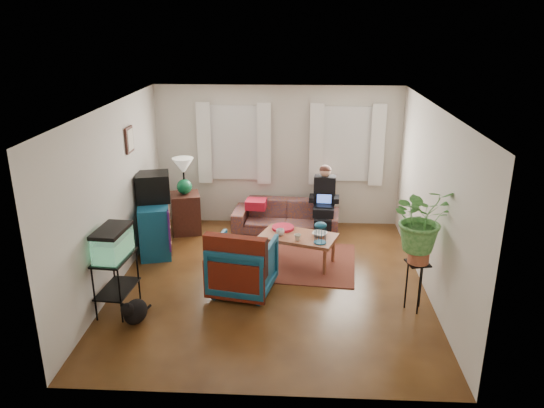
# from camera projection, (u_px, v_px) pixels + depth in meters

# --- Properties ---
(floor) EXTENTS (4.50, 5.00, 0.01)m
(floor) POSITION_uv_depth(u_px,v_px,m) (271.00, 282.00, 7.89)
(floor) COLOR #4F2B14
(floor) RESTS_ON ground
(ceiling) EXTENTS (4.50, 5.00, 0.01)m
(ceiling) POSITION_uv_depth(u_px,v_px,m) (270.00, 107.00, 7.02)
(ceiling) COLOR white
(ceiling) RESTS_ON wall_back
(wall_back) EXTENTS (4.50, 0.01, 2.60)m
(wall_back) POSITION_uv_depth(u_px,v_px,m) (278.00, 156.00, 9.81)
(wall_back) COLOR silver
(wall_back) RESTS_ON floor
(wall_front) EXTENTS (4.50, 0.01, 2.60)m
(wall_front) POSITION_uv_depth(u_px,v_px,m) (256.00, 284.00, 5.10)
(wall_front) COLOR silver
(wall_front) RESTS_ON floor
(wall_left) EXTENTS (0.01, 5.00, 2.60)m
(wall_left) POSITION_uv_depth(u_px,v_px,m) (113.00, 197.00, 7.56)
(wall_left) COLOR silver
(wall_left) RESTS_ON floor
(wall_right) EXTENTS (0.01, 5.00, 2.60)m
(wall_right) POSITION_uv_depth(u_px,v_px,m) (432.00, 203.00, 7.34)
(wall_right) COLOR silver
(wall_right) RESTS_ON floor
(window_left) EXTENTS (1.08, 0.04, 1.38)m
(window_left) POSITION_uv_depth(u_px,v_px,m) (235.00, 143.00, 9.75)
(window_left) COLOR white
(window_left) RESTS_ON wall_back
(window_right) EXTENTS (1.08, 0.04, 1.38)m
(window_right) POSITION_uv_depth(u_px,v_px,m) (346.00, 144.00, 9.64)
(window_right) COLOR white
(window_right) RESTS_ON wall_back
(curtains_left) EXTENTS (1.36, 0.06, 1.50)m
(curtains_left) POSITION_uv_depth(u_px,v_px,m) (234.00, 144.00, 9.67)
(curtains_left) COLOR white
(curtains_left) RESTS_ON wall_back
(curtains_right) EXTENTS (1.36, 0.06, 1.50)m
(curtains_right) POSITION_uv_depth(u_px,v_px,m) (347.00, 145.00, 9.57)
(curtains_right) COLOR white
(curtains_right) RESTS_ON wall_back
(picture_frame) EXTENTS (0.04, 0.32, 0.40)m
(picture_frame) POSITION_uv_depth(u_px,v_px,m) (130.00, 140.00, 8.15)
(picture_frame) COLOR #3D2616
(picture_frame) RESTS_ON wall_left
(area_rug) EXTENTS (2.14, 1.78, 0.01)m
(area_rug) POSITION_uv_depth(u_px,v_px,m) (292.00, 261.00, 8.56)
(area_rug) COLOR maroon
(area_rug) RESTS_ON floor
(sofa) EXTENTS (1.97, 0.90, 0.75)m
(sofa) POSITION_uv_depth(u_px,v_px,m) (286.00, 212.00, 9.68)
(sofa) COLOR brown
(sofa) RESTS_ON floor
(seated_person) EXTENTS (0.52, 0.62, 1.14)m
(seated_person) POSITION_uv_depth(u_px,v_px,m) (324.00, 203.00, 9.53)
(seated_person) COLOR black
(seated_person) RESTS_ON sofa
(side_table) EXTENTS (0.62, 0.62, 0.73)m
(side_table) POSITION_uv_depth(u_px,v_px,m) (186.00, 213.00, 9.64)
(side_table) COLOR #392315
(side_table) RESTS_ON floor
(table_lamp) EXTENTS (0.47, 0.47, 0.67)m
(table_lamp) POSITION_uv_depth(u_px,v_px,m) (184.00, 177.00, 9.41)
(table_lamp) COLOR white
(table_lamp) RESTS_ON side_table
(dresser) EXTENTS (0.71, 1.06, 0.87)m
(dresser) POSITION_uv_depth(u_px,v_px,m) (155.00, 227.00, 8.81)
(dresser) COLOR #125D70
(dresser) RESTS_ON floor
(crt_tv) EXTENTS (0.64, 0.60, 0.46)m
(crt_tv) POSITION_uv_depth(u_px,v_px,m) (153.00, 187.00, 8.68)
(crt_tv) COLOR black
(crt_tv) RESTS_ON dresser
(aquarium_stand) EXTENTS (0.45, 0.73, 0.78)m
(aquarium_stand) POSITION_uv_depth(u_px,v_px,m) (117.00, 283.00, 7.04)
(aquarium_stand) COLOR black
(aquarium_stand) RESTS_ON floor
(aquarium) EXTENTS (0.40, 0.66, 0.41)m
(aquarium) POSITION_uv_depth(u_px,v_px,m) (112.00, 242.00, 6.84)
(aquarium) COLOR #7FD899
(aquarium) RESTS_ON aquarium_stand
(black_cat) EXTENTS (0.38, 0.50, 0.38)m
(black_cat) POSITION_uv_depth(u_px,v_px,m) (135.00, 309.00, 6.79)
(black_cat) COLOR black
(black_cat) RESTS_ON floor
(armchair) EXTENTS (0.99, 0.94, 0.87)m
(armchair) POSITION_uv_depth(u_px,v_px,m) (243.00, 263.00, 7.52)
(armchair) COLOR #105E61
(armchair) RESTS_ON floor
(serape_throw) EXTENTS (0.89, 0.37, 0.72)m
(serape_throw) POSITION_uv_depth(u_px,v_px,m) (235.00, 262.00, 7.15)
(serape_throw) COLOR #9E0A0A
(serape_throw) RESTS_ON armchair
(coffee_table) EXTENTS (1.31, 0.98, 0.48)m
(coffee_table) POSITION_uv_depth(u_px,v_px,m) (298.00, 249.00, 8.43)
(coffee_table) COLOR brown
(coffee_table) RESTS_ON floor
(cup_a) EXTENTS (0.17, 0.17, 0.10)m
(cup_a) POSITION_uv_depth(u_px,v_px,m) (280.00, 232.00, 8.33)
(cup_a) COLOR white
(cup_a) RESTS_ON coffee_table
(cup_b) EXTENTS (0.13, 0.13, 0.10)m
(cup_b) POSITION_uv_depth(u_px,v_px,m) (298.00, 237.00, 8.15)
(cup_b) COLOR beige
(cup_b) RESTS_ON coffee_table
(bowl) EXTENTS (0.29, 0.29, 0.06)m
(bowl) POSITION_uv_depth(u_px,v_px,m) (320.00, 234.00, 8.32)
(bowl) COLOR white
(bowl) RESTS_ON coffee_table
(snack_tray) EXTENTS (0.46, 0.46, 0.04)m
(snack_tray) POSITION_uv_depth(u_px,v_px,m) (283.00, 228.00, 8.59)
(snack_tray) COLOR #B21414
(snack_tray) RESTS_ON coffee_table
(birdcage) EXTENTS (0.24, 0.24, 0.34)m
(birdcage) POSITION_uv_depth(u_px,v_px,m) (320.00, 232.00, 8.01)
(birdcage) COLOR #115B6B
(birdcage) RESTS_ON coffee_table
(plant_stand) EXTENTS (0.35, 0.35, 0.70)m
(plant_stand) POSITION_uv_depth(u_px,v_px,m) (415.00, 286.00, 7.05)
(plant_stand) COLOR black
(plant_stand) RESTS_ON floor
(potted_plant) EXTENTS (0.92, 0.84, 0.89)m
(potted_plant) POSITION_uv_depth(u_px,v_px,m) (421.00, 228.00, 6.77)
(potted_plant) COLOR #599947
(potted_plant) RESTS_ON plant_stand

